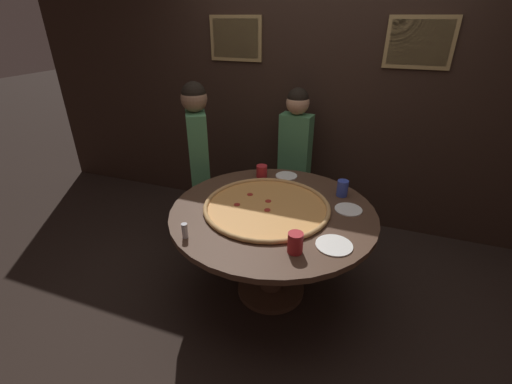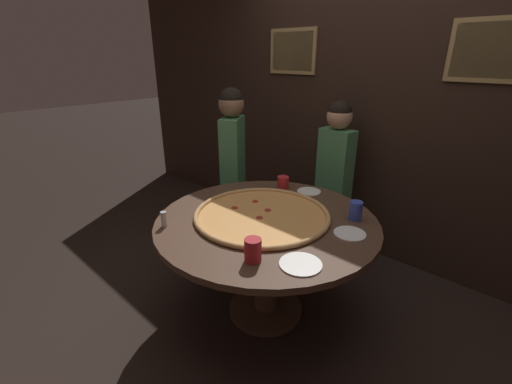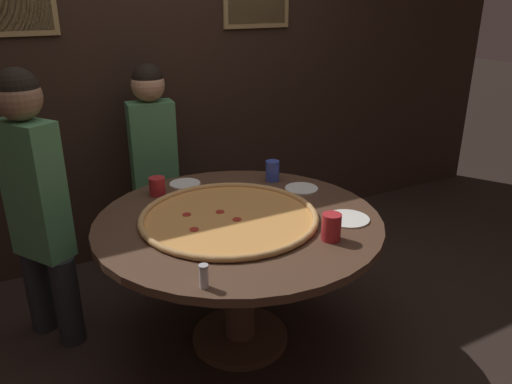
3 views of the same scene
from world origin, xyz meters
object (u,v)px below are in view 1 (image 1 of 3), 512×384
at_px(drink_cup_centre_back, 262,171).
at_px(white_plate_near_front, 286,176).
at_px(giant_pizza, 267,206).
at_px(diner_far_right, 199,155).
at_px(diner_far_left, 295,153).
at_px(dining_table, 272,228).
at_px(drink_cup_near_right, 295,243).
at_px(white_plate_left_side, 334,245).
at_px(white_plate_beside_cup, 348,209).
at_px(drink_cup_by_shaker, 342,188).
at_px(condiment_shaker, 185,231).

height_order(drink_cup_centre_back, white_plate_near_front, drink_cup_centre_back).
relative_size(giant_pizza, diner_far_right, 0.60).
bearing_deg(diner_far_left, dining_table, 101.98).
relative_size(white_plate_near_front, diner_far_left, 0.13).
xyz_separation_m(drink_cup_near_right, diner_far_right, (-1.13, 0.95, 0.03)).
bearing_deg(diner_far_left, drink_cup_near_right, 110.50).
distance_m(drink_cup_centre_back, drink_cup_near_right, 1.04).
xyz_separation_m(white_plate_near_front, diner_far_left, (-0.04, 0.45, 0.04)).
distance_m(drink_cup_centre_back, white_plate_left_side, 1.05).
height_order(white_plate_beside_cup, white_plate_left_side, same).
relative_size(drink_cup_near_right, white_plate_beside_cup, 0.66).
distance_m(giant_pizza, diner_far_left, 1.01).
height_order(giant_pizza, white_plate_left_side, giant_pizza).
bearing_deg(giant_pizza, white_plate_near_front, 91.51).
relative_size(giant_pizza, white_plate_near_front, 4.93).
bearing_deg(dining_table, white_plate_beside_cup, 19.92).
bearing_deg(white_plate_near_front, drink_cup_by_shaker, -21.39).
bearing_deg(white_plate_near_front, white_plate_left_side, -57.99).
distance_m(dining_table, drink_cup_by_shaker, 0.60).
bearing_deg(white_plate_near_front, white_plate_beside_cup, -35.07).
xyz_separation_m(drink_cup_centre_back, white_plate_beside_cup, (0.75, -0.31, -0.05)).
bearing_deg(white_plate_beside_cup, giant_pizza, -162.46).
bearing_deg(diner_far_left, condiment_shaker, 85.10).
xyz_separation_m(giant_pizza, drink_cup_near_right, (0.31, -0.42, 0.05)).
bearing_deg(dining_table, white_plate_left_side, -30.64).
xyz_separation_m(giant_pizza, diner_far_right, (-0.82, 0.53, 0.08)).
bearing_deg(white_plate_near_front, condiment_shaker, -107.34).
bearing_deg(diner_far_left, white_plate_near_front, 101.51).
distance_m(drink_cup_centre_back, white_plate_near_front, 0.21).
height_order(drink_cup_by_shaker, white_plate_beside_cup, drink_cup_by_shaker).
bearing_deg(white_plate_near_front, drink_cup_near_right, -71.61).
xyz_separation_m(drink_cup_by_shaker, diner_far_right, (-1.29, 0.15, 0.03)).
height_order(dining_table, white_plate_beside_cup, white_plate_beside_cup).
relative_size(dining_table, white_plate_beside_cup, 7.57).
bearing_deg(diner_far_left, giant_pizza, 99.28).
xyz_separation_m(white_plate_beside_cup, diner_far_left, (-0.60, 0.84, 0.04)).
bearing_deg(diner_far_right, condiment_shaker, 172.81).
height_order(drink_cup_by_shaker, diner_far_right, diner_far_right).
bearing_deg(drink_cup_near_right, drink_cup_by_shaker, 78.80).
distance_m(drink_cup_by_shaker, diner_far_left, 0.82).
bearing_deg(dining_table, condiment_shaker, -128.41).
distance_m(giant_pizza, diner_far_right, 0.98).
relative_size(drink_cup_near_right, diner_far_left, 0.09).
relative_size(white_plate_beside_cup, white_plate_near_front, 1.05).
distance_m(dining_table, condiment_shaker, 0.67).
xyz_separation_m(diner_far_right, diner_far_left, (0.76, 0.48, -0.05)).
xyz_separation_m(drink_cup_centre_back, drink_cup_near_right, (0.52, -0.90, 0.01)).
xyz_separation_m(white_plate_near_front, condiment_shaker, (-0.34, -1.07, 0.05)).
bearing_deg(condiment_shaker, white_plate_left_side, 14.75).
relative_size(drink_cup_centre_back, diner_far_right, 0.07).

